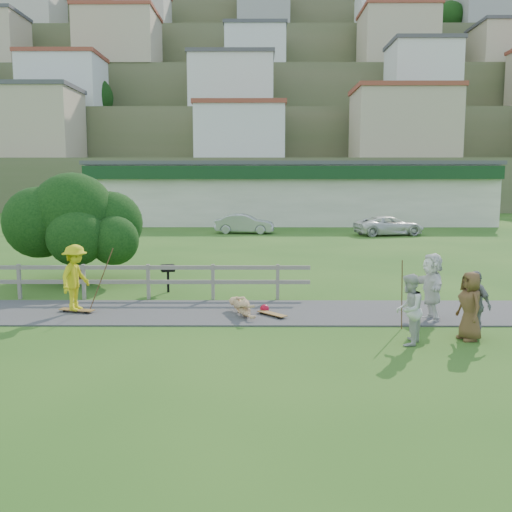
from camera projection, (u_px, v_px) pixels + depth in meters
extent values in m
plane|color=#245418|center=(203.00, 327.00, 14.39)|extent=(260.00, 260.00, 0.00)
cube|color=#3E3E41|center=(208.00, 312.00, 15.87)|extent=(34.00, 3.00, 0.04)
cube|color=slate|center=(19.00, 282.00, 17.62)|extent=(0.10, 0.10, 1.10)
cube|color=slate|center=(84.00, 282.00, 17.61)|extent=(0.10, 0.10, 1.10)
cube|color=slate|center=(148.00, 282.00, 17.60)|extent=(0.10, 0.10, 1.10)
cube|color=slate|center=(213.00, 282.00, 17.59)|extent=(0.10, 0.10, 1.10)
cube|color=slate|center=(278.00, 282.00, 17.58)|extent=(0.10, 0.10, 1.10)
cube|color=slate|center=(67.00, 267.00, 17.55)|extent=(15.00, 0.08, 0.12)
cube|color=slate|center=(68.00, 282.00, 17.61)|extent=(15.00, 0.08, 0.12)
cube|color=beige|center=(289.00, 194.00, 48.73)|extent=(32.00, 10.00, 4.80)
cube|color=#153A1B|center=(293.00, 172.00, 43.34)|extent=(32.00, 0.60, 1.00)
cube|color=#4B4B50|center=(289.00, 164.00, 48.39)|extent=(32.50, 10.50, 0.30)
cube|color=#4D5D36|center=(247.00, 185.00, 68.49)|extent=(220.00, 14.00, 6.00)
cube|color=beige|center=(247.00, 130.00, 67.62)|extent=(10.00, 9.00, 7.00)
cube|color=#4B4B50|center=(247.00, 97.00, 67.12)|extent=(10.40, 9.40, 0.50)
cube|color=#4D5D36|center=(249.00, 159.00, 80.91)|extent=(220.00, 14.00, 13.00)
cube|color=beige|center=(249.00, 87.00, 79.57)|extent=(10.00, 9.00, 7.00)
cube|color=#4B4B50|center=(249.00, 59.00, 79.06)|extent=(10.40, 9.40, 0.50)
cube|color=#4D5D36|center=(250.00, 137.00, 93.25)|extent=(220.00, 14.00, 21.00)
cube|color=beige|center=(250.00, 48.00, 91.38)|extent=(10.00, 9.00, 7.00)
cube|color=#4B4B50|center=(250.00, 24.00, 90.88)|extent=(10.40, 9.40, 0.50)
cube|color=#4D5D36|center=(251.00, 118.00, 105.53)|extent=(220.00, 14.00, 30.00)
cube|color=beige|center=(251.00, 13.00, 103.05)|extent=(10.00, 9.00, 7.00)
cube|color=#4D5D36|center=(252.00, 100.00, 118.74)|extent=(220.00, 14.00, 40.00)
imported|color=#CFC813|center=(76.00, 281.00, 15.69)|extent=(0.94, 1.31, 1.82)
imported|color=tan|center=(243.00, 306.00, 15.44)|extent=(1.57, 0.87, 0.56)
imported|color=silver|center=(409.00, 310.00, 12.74)|extent=(0.89, 0.97, 1.61)
imported|color=gray|center=(474.00, 304.00, 13.37)|extent=(0.75, 1.01, 1.59)
imported|color=brown|center=(470.00, 306.00, 13.11)|extent=(0.65, 0.87, 1.60)
imported|color=white|center=(432.00, 287.00, 14.90)|extent=(0.61, 1.69, 1.80)
imported|color=#A6A8AE|center=(245.00, 224.00, 39.02)|extent=(4.13, 1.75, 1.32)
imported|color=white|center=(389.00, 226.00, 37.73)|extent=(4.91, 3.05, 1.27)
sphere|color=#B30B26|center=(265.00, 309.00, 15.81)|extent=(0.25, 0.25, 0.25)
cylinder|color=brown|center=(101.00, 277.00, 16.08)|extent=(0.03, 0.03, 1.92)
cylinder|color=brown|center=(402.00, 295.00, 14.07)|extent=(0.03, 0.03, 1.73)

